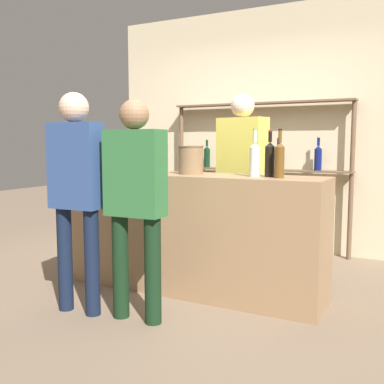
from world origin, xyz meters
name	(u,v)px	position (x,y,z in m)	size (l,w,h in m)	color
ground_plane	(192,290)	(0.00, 0.00, 0.00)	(16.00, 16.00, 0.00)	#7A6651
bar_counter	(192,233)	(0.00, 0.00, 0.50)	(2.22, 0.53, 0.99)	#997551
back_wall	(265,130)	(0.00, 1.86, 1.40)	(3.82, 0.12, 2.80)	beige
back_shelf	(260,153)	(0.01, 1.68, 1.14)	(2.11, 0.18, 1.71)	brown
counter_bottle_0	(255,158)	(0.56, -0.03, 1.13)	(0.08, 0.08, 0.37)	silver
counter_bottle_1	(280,159)	(0.76, -0.06, 1.13)	(0.07, 0.07, 0.36)	brown
counter_bottle_2	(270,159)	(0.66, 0.02, 1.13)	(0.07, 0.07, 0.35)	black
counter_bottle_3	(147,156)	(-0.41, -0.04, 1.14)	(0.07, 0.07, 0.37)	#0F1956
counter_bottle_4	(97,157)	(-1.00, 0.01, 1.12)	(0.08, 0.08, 0.34)	#0F1956
ice_bucket	(191,160)	(-0.01, 0.00, 1.11)	(0.22, 0.22, 0.24)	#846647
customer_left	(76,184)	(-0.52, -0.82, 0.96)	(0.40, 0.21, 1.61)	#121C33
server_behind_counter	(242,169)	(0.15, 0.75, 1.00)	(0.50, 0.30, 1.71)	brown
customer_center	(135,193)	(-0.05, -0.75, 0.91)	(0.42, 0.20, 1.55)	black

